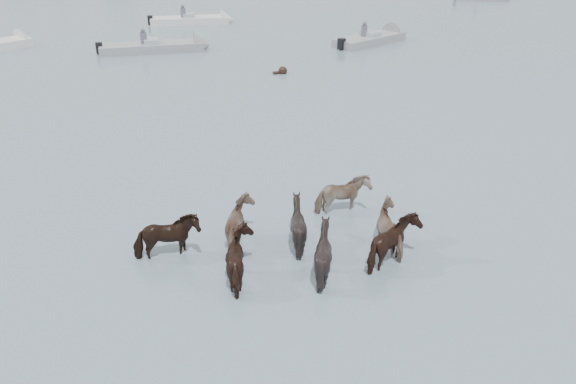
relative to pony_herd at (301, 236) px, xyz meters
name	(u,v)px	position (x,y,z in m)	size (l,w,h in m)	color
ground	(364,299)	(0.67, -2.13, -0.46)	(400.00, 400.00, 0.00)	slate
pony_herd	(301,236)	(0.00, 0.00, 0.00)	(6.76, 3.72, 1.34)	black
swimming_pony	(282,71)	(4.54, 15.57, -0.36)	(0.72, 0.44, 0.44)	black
motorboat_a	(2,45)	(-9.16, 25.78, -0.23)	(5.17, 3.97, 1.92)	silver
motorboat_b	(166,47)	(-0.20, 22.30, -0.24)	(6.37, 2.12, 1.92)	gray
motorboat_c	(201,20)	(3.21, 30.02, -0.24)	(6.02, 2.36, 1.92)	silver
motorboat_d	(378,38)	(12.30, 20.64, -0.23)	(5.56, 3.60, 1.92)	gray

